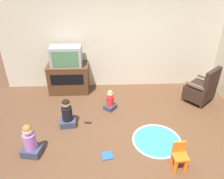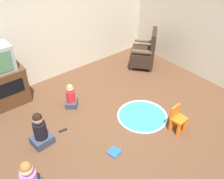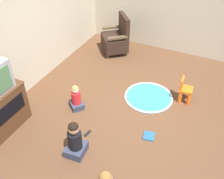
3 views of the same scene
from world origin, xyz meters
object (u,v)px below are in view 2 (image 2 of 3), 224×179
(black_armchair, at_px, (145,53))
(child_watching_left, at_px, (71,97))
(yellow_kid_chair, at_px, (178,121))
(child_watching_right, at_px, (40,131))
(book, at_px, (114,152))
(remote_control, at_px, (63,130))

(black_armchair, distance_m, child_watching_left, 2.25)
(yellow_kid_chair, xyz_separation_m, child_watching_right, (-2.00, 1.21, 0.06))
(child_watching_right, xyz_separation_m, book, (0.81, -0.92, -0.27))
(child_watching_left, xyz_separation_m, remote_control, (-0.50, -0.52, -0.21))
(black_armchair, height_order, child_watching_left, black_armchair)
(child_watching_left, height_order, child_watching_right, child_watching_right)
(remote_control, bearing_deg, child_watching_right, 13.14)
(black_armchair, xyz_separation_m, remote_control, (-2.74, -0.74, -0.35))
(child_watching_left, height_order, remote_control, child_watching_left)
(yellow_kid_chair, height_order, book, yellow_kid_chair)
(yellow_kid_chair, relative_size, child_watching_left, 0.98)
(yellow_kid_chair, distance_m, remote_control, 2.03)
(child_watching_right, relative_size, remote_control, 4.17)
(book, xyz_separation_m, remote_control, (-0.40, 0.96, -0.00))
(yellow_kid_chair, xyz_separation_m, book, (-1.19, 0.29, -0.21))
(black_armchair, relative_size, remote_control, 6.07)
(black_armchair, relative_size, book, 4.13)
(black_armchair, xyz_separation_m, book, (-2.34, -1.70, -0.34))
(child_watching_right, distance_m, remote_control, 0.50)
(black_armchair, relative_size, child_watching_right, 1.45)
(black_armchair, height_order, remote_control, black_armchair)
(black_armchair, distance_m, yellow_kid_chair, 2.30)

